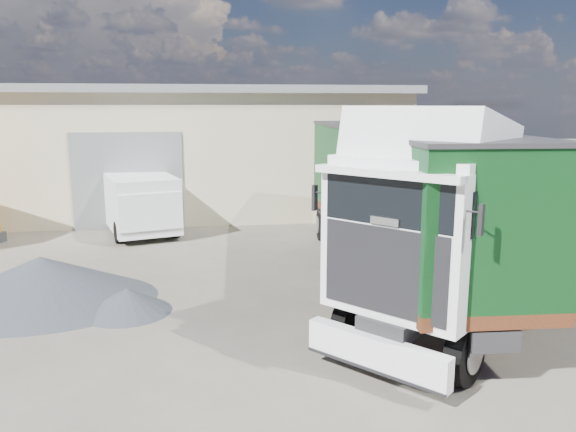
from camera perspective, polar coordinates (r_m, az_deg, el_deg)
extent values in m
plane|color=#2C2924|center=(12.11, -12.28, -11.20)|extent=(120.00, 120.00, 0.00)
cube|color=#B9AF8E|center=(28.13, -22.56, 6.16)|extent=(30.00, 12.00, 5.00)
cube|color=slate|center=(28.06, -22.97, 11.55)|extent=(30.60, 12.60, 0.30)
cube|color=slate|center=(21.54, -15.98, 3.41)|extent=(4.00, 0.08, 3.60)
cube|color=slate|center=(28.07, -23.00, 11.95)|extent=(30.60, 0.40, 0.15)
cube|color=brown|center=(20.43, 23.08, 0.97)|extent=(0.35, 26.00, 2.50)
cylinder|color=black|center=(10.38, 11.79, -11.85)|extent=(2.47, 2.60, 1.08)
cylinder|color=black|center=(13.45, 19.19, -6.84)|extent=(2.51, 2.64, 1.08)
cylinder|color=black|center=(14.75, 21.23, -5.41)|extent=(2.51, 2.64, 1.08)
cube|color=#2D2D30|center=(12.34, 17.38, -6.51)|extent=(5.65, 5.15, 0.31)
cube|color=white|center=(9.60, 8.93, -13.59)|extent=(1.91, 2.12, 0.56)
cube|color=white|center=(10.14, 13.16, -1.88)|extent=(3.45, 3.47, 2.50)
cube|color=black|center=(9.24, 9.69, -5.48)|extent=(1.53, 1.72, 1.43)
cube|color=black|center=(9.00, 9.99, 1.41)|extent=(1.56, 1.75, 0.77)
cube|color=white|center=(10.09, 14.11, 7.25)|extent=(3.16, 3.21, 1.25)
cube|color=#0C5739|center=(11.16, 8.23, -1.98)|extent=(0.58, 0.52, 1.12)
cube|color=#0C5739|center=(10.08, 20.66, -4.03)|extent=(0.58, 0.52, 1.12)
cylinder|color=#2D2D30|center=(13.47, 19.67, -4.22)|extent=(1.58, 1.58, 0.12)
cube|color=#2D2D30|center=(11.31, 11.31, -9.82)|extent=(0.32, 0.32, 1.10)
cube|color=#2D2D30|center=(11.93, 19.76, -9.14)|extent=(0.32, 0.32, 1.10)
cylinder|color=black|center=(18.85, 7.21, -1.23)|extent=(2.61, 1.19, 1.06)
cube|color=#2D2D30|center=(14.93, 10.57, -3.18)|extent=(1.41, 12.05, 0.35)
cube|color=#5F2F15|center=(14.86, 10.62, -1.95)|extent=(3.11, 12.14, 0.24)
cube|color=black|center=(14.60, 10.82, 3.50)|extent=(3.11, 12.14, 2.61)
cube|color=#2D2D30|center=(14.49, 11.01, 8.69)|extent=(3.17, 12.20, 0.08)
cylinder|color=black|center=(19.83, -14.09, -1.34)|extent=(2.28, 1.34, 0.74)
cylinder|color=black|center=(23.30, -15.81, 0.42)|extent=(2.28, 1.34, 0.74)
cube|color=white|center=(21.42, -15.13, 1.72)|extent=(3.54, 5.56, 1.91)
cube|color=white|center=(19.36, -14.00, 0.63)|extent=(2.28, 1.57, 1.23)
cube|color=black|center=(19.47, -14.22, 2.53)|extent=(1.90, 0.66, 0.67)
cone|color=black|center=(14.44, -23.74, -5.91)|extent=(5.67, 5.67, 1.10)
cone|color=black|center=(13.20, -16.02, -8.21)|extent=(2.13, 2.13, 0.55)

